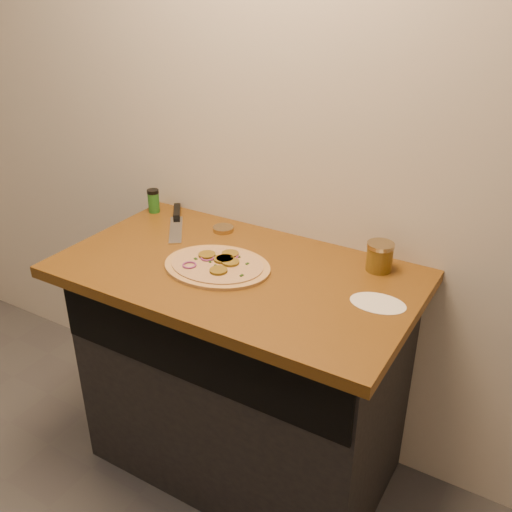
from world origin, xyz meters
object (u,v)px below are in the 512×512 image
Objects in this scene: salsa_jar at (380,257)px; spice_shaker at (154,201)px; chefs_knife at (176,220)px; pizza at (217,265)px.

salsa_jar reaches higher than spice_shaker.
chefs_knife is at bearing -13.10° from spice_shaker.
chefs_knife is at bearing -178.43° from salsa_jar.
spice_shaker is at bearing 179.43° from salsa_jar.
salsa_jar is 1.02× the size of spice_shaker.
chefs_knife is 3.22× the size of spice_shaker.
pizza is 4.02× the size of salsa_jar.
pizza is 0.43m from chefs_knife.
salsa_jar is at bearing 1.57° from chefs_knife.
pizza is at bearing -28.59° from spice_shaker.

